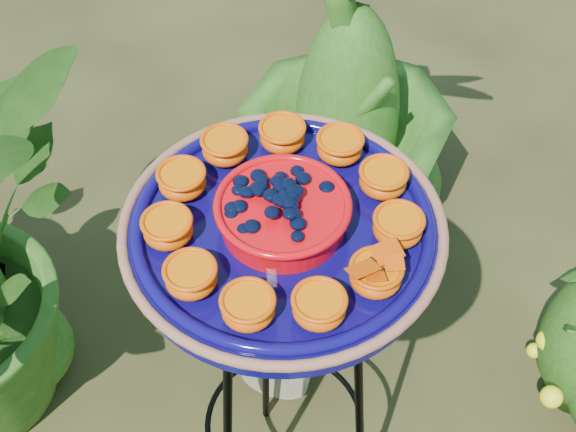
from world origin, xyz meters
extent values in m
torus|color=black|center=(-0.14, -0.04, 0.94)|extent=(0.36, 0.36, 0.02)
torus|color=black|center=(-0.14, -0.04, 0.33)|extent=(0.46, 0.46, 0.01)
cylinder|color=black|center=(-0.08, 0.10, 0.47)|extent=(0.05, 0.09, 0.94)
cylinder|color=black|center=(-0.05, -0.17, 0.47)|extent=(0.07, 0.08, 0.94)
cylinder|color=#0B0650|center=(-0.14, -0.04, 0.98)|extent=(0.64, 0.64, 0.04)
torus|color=brown|center=(-0.14, -0.04, 1.00)|extent=(0.51, 0.51, 0.02)
torus|color=#0B0650|center=(-0.14, -0.04, 1.00)|extent=(0.46, 0.46, 0.02)
cylinder|color=red|center=(-0.14, -0.04, 1.02)|extent=(0.25, 0.25, 0.05)
torus|color=red|center=(-0.14, -0.04, 1.05)|extent=(0.21, 0.21, 0.01)
ellipsoid|color=black|center=(-0.14, -0.04, 1.05)|extent=(0.17, 0.17, 0.03)
ellipsoid|color=orange|center=(0.03, -0.08, 1.02)|extent=(0.07, 0.07, 0.04)
cylinder|color=orange|center=(0.03, -0.08, 1.04)|extent=(0.07, 0.07, 0.01)
ellipsoid|color=orange|center=(0.02, 0.01, 1.02)|extent=(0.07, 0.07, 0.04)
cylinder|color=orange|center=(0.02, 0.01, 1.04)|extent=(0.07, 0.07, 0.01)
ellipsoid|color=orange|center=(-0.03, 0.09, 1.02)|extent=(0.07, 0.07, 0.04)
cylinder|color=orange|center=(-0.03, 0.09, 1.04)|extent=(0.07, 0.07, 0.01)
ellipsoid|color=orange|center=(-0.12, 0.13, 1.02)|extent=(0.07, 0.07, 0.04)
cylinder|color=orange|center=(-0.12, 0.13, 1.04)|extent=(0.07, 0.07, 0.01)
ellipsoid|color=orange|center=(-0.22, 0.11, 1.02)|extent=(0.07, 0.07, 0.04)
cylinder|color=orange|center=(-0.22, 0.11, 1.04)|extent=(0.07, 0.07, 0.01)
ellipsoid|color=orange|center=(-0.29, 0.05, 1.02)|extent=(0.07, 0.07, 0.04)
cylinder|color=orange|center=(-0.29, 0.05, 1.04)|extent=(0.07, 0.07, 0.01)
ellipsoid|color=orange|center=(-0.31, -0.05, 1.02)|extent=(0.07, 0.07, 0.04)
cylinder|color=orange|center=(-0.31, -0.05, 1.04)|extent=(0.07, 0.07, 0.01)
ellipsoid|color=orange|center=(-0.28, -0.14, 1.02)|extent=(0.07, 0.07, 0.04)
cylinder|color=orange|center=(-0.28, -0.14, 1.04)|extent=(0.07, 0.07, 0.01)
ellipsoid|color=orange|center=(-0.21, -0.20, 1.02)|extent=(0.07, 0.07, 0.04)
cylinder|color=orange|center=(-0.21, -0.20, 1.04)|extent=(0.07, 0.07, 0.01)
ellipsoid|color=orange|center=(-0.11, -0.21, 1.02)|extent=(0.07, 0.07, 0.04)
cylinder|color=orange|center=(-0.11, -0.21, 1.04)|extent=(0.07, 0.07, 0.01)
ellipsoid|color=orange|center=(-0.02, -0.17, 1.02)|extent=(0.07, 0.07, 0.04)
cylinder|color=orange|center=(-0.02, -0.17, 1.04)|extent=(0.07, 0.07, 0.01)
cylinder|color=black|center=(-0.11, -0.21, 1.05)|extent=(0.01, 0.03, 0.00)
cube|color=#E85E04|center=(-0.14, -0.21, 1.05)|extent=(0.05, 0.04, 0.01)
cube|color=#E85E04|center=(-0.09, -0.21, 1.05)|extent=(0.05, 0.04, 0.01)
cylinder|color=tan|center=(0.20, 0.31, 0.09)|extent=(0.54, 0.45, 0.18)
imported|color=#224F15|center=(0.55, 0.52, 0.54)|extent=(0.85, 0.85, 1.08)
camera|label=1|loc=(-0.64, -0.65, 1.94)|focal=50.00mm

